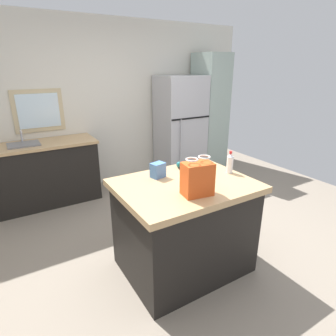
{
  "coord_description": "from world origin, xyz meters",
  "views": [
    {
      "loc": [
        -1.51,
        -2.19,
        1.92
      ],
      "look_at": [
        -0.16,
        0.05,
        0.96
      ],
      "focal_mm": 30.09,
      "sensor_mm": 36.0,
      "label": 1
    }
  ],
  "objects_px": {
    "refrigerator": "(180,127)",
    "shopping_bag": "(197,179)",
    "bottle": "(230,163)",
    "ear_defenders": "(185,166)",
    "kitchen_island": "(184,226)",
    "tall_cabinet": "(209,114)",
    "small_box": "(158,170)"
  },
  "relations": [
    {
      "from": "bottle",
      "to": "shopping_bag",
      "type": "bearing_deg",
      "value": -157.69
    },
    {
      "from": "bottle",
      "to": "ear_defenders",
      "type": "xyz_separation_m",
      "value": [
        -0.3,
        0.33,
        -0.08
      ]
    },
    {
      "from": "tall_cabinet",
      "to": "small_box",
      "type": "distance_m",
      "value": 2.92
    },
    {
      "from": "kitchen_island",
      "to": "ear_defenders",
      "type": "relative_size",
      "value": 5.89
    },
    {
      "from": "shopping_bag",
      "to": "ear_defenders",
      "type": "xyz_separation_m",
      "value": [
        0.27,
        0.56,
        -0.12
      ]
    },
    {
      "from": "tall_cabinet",
      "to": "shopping_bag",
      "type": "distance_m",
      "value": 3.22
    },
    {
      "from": "shopping_bag",
      "to": "kitchen_island",
      "type": "bearing_deg",
      "value": 77.83
    },
    {
      "from": "tall_cabinet",
      "to": "kitchen_island",
      "type": "bearing_deg",
      "value": -133.02
    },
    {
      "from": "tall_cabinet",
      "to": "small_box",
      "type": "xyz_separation_m",
      "value": [
        -2.18,
        -1.94,
        -0.08
      ]
    },
    {
      "from": "shopping_bag",
      "to": "bottle",
      "type": "xyz_separation_m",
      "value": [
        0.58,
        0.24,
        -0.04
      ]
    },
    {
      "from": "tall_cabinet",
      "to": "bottle",
      "type": "xyz_separation_m",
      "value": [
        -1.52,
        -2.2,
        -0.05
      ]
    },
    {
      "from": "shopping_bag",
      "to": "ear_defenders",
      "type": "bearing_deg",
      "value": 64.27
    },
    {
      "from": "kitchen_island",
      "to": "refrigerator",
      "type": "height_order",
      "value": "refrigerator"
    },
    {
      "from": "kitchen_island",
      "to": "tall_cabinet",
      "type": "height_order",
      "value": "tall_cabinet"
    },
    {
      "from": "tall_cabinet",
      "to": "shopping_bag",
      "type": "relative_size",
      "value": 6.65
    },
    {
      "from": "kitchen_island",
      "to": "bottle",
      "type": "relative_size",
      "value": 5.47
    },
    {
      "from": "small_box",
      "to": "bottle",
      "type": "bearing_deg",
      "value": -21.38
    },
    {
      "from": "shopping_bag",
      "to": "bottle",
      "type": "distance_m",
      "value": 0.62
    },
    {
      "from": "tall_cabinet",
      "to": "bottle",
      "type": "bearing_deg",
      "value": -124.6
    },
    {
      "from": "bottle",
      "to": "ear_defenders",
      "type": "relative_size",
      "value": 1.08
    },
    {
      "from": "small_box",
      "to": "bottle",
      "type": "distance_m",
      "value": 0.71
    },
    {
      "from": "refrigerator",
      "to": "shopping_bag",
      "type": "relative_size",
      "value": 5.5
    },
    {
      "from": "shopping_bag",
      "to": "small_box",
      "type": "distance_m",
      "value": 0.51
    },
    {
      "from": "kitchen_island",
      "to": "small_box",
      "type": "distance_m",
      "value": 0.6
    },
    {
      "from": "small_box",
      "to": "refrigerator",
      "type": "bearing_deg",
      "value": 51.65
    },
    {
      "from": "small_box",
      "to": "shopping_bag",
      "type": "bearing_deg",
      "value": -79.89
    },
    {
      "from": "refrigerator",
      "to": "small_box",
      "type": "height_order",
      "value": "refrigerator"
    },
    {
      "from": "tall_cabinet",
      "to": "ear_defenders",
      "type": "relative_size",
      "value": 10.26
    },
    {
      "from": "refrigerator",
      "to": "small_box",
      "type": "relative_size",
      "value": 12.37
    },
    {
      "from": "kitchen_island",
      "to": "ear_defenders",
      "type": "bearing_deg",
      "value": 55.19
    },
    {
      "from": "kitchen_island",
      "to": "bottle",
      "type": "bearing_deg",
      "value": -1.63
    },
    {
      "from": "small_box",
      "to": "ear_defenders",
      "type": "xyz_separation_m",
      "value": [
        0.36,
        0.07,
        -0.05
      ]
    }
  ]
}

